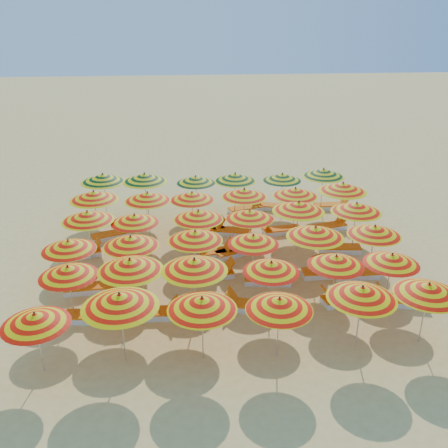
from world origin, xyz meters
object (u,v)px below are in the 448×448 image
at_px(lounger_19, 246,209).
at_px(lounger_20, 268,206).
at_px(umbrella_25, 148,197).
at_px(umbrella_34, 282,177).
at_px(lounger_12, 236,251).
at_px(umbrella_6, 68,271).
at_px(beachgoer_b, 194,253).
at_px(umbrella_17, 374,231).
at_px(lounger_3, 345,299).
at_px(umbrella_2, 202,304).
at_px(lounger_17, 281,230).
at_px(umbrella_9, 271,267).
at_px(umbrella_11, 392,259).
at_px(lounger_6, 212,274).
at_px(lounger_15, 206,230).
at_px(lounger_0, 92,317).
at_px(umbrella_12, 69,245).
at_px(umbrella_14, 195,236).
at_px(umbrella_24, 94,196).
at_px(umbrella_20, 198,215).
at_px(umbrella_3, 279,304).
at_px(lounger_2, 251,306).
at_px(lounger_5, 87,288).
at_px(umbrella_1, 120,301).
at_px(lounger_4, 401,301).
at_px(lounger_11, 214,253).
at_px(lounger_13, 339,248).
at_px(umbrella_10, 336,261).
at_px(umbrella_0, 35,319).
at_px(lounger_21, 332,206).
at_px(umbrella_13, 131,241).
at_px(umbrella_16, 315,232).
at_px(umbrella_15, 253,240).
at_px(lounger_1, 153,313).
at_px(lounger_16, 231,231).
at_px(umbrella_30, 103,178).
at_px(umbrella_22, 299,207).
at_px(lounger_10, 81,254).
at_px(lounger_7, 269,280).
at_px(umbrella_32, 196,180).
at_px(umbrella_8, 194,265).
at_px(umbrella_26, 192,196).
at_px(lounger_18, 329,227).
at_px(umbrella_27, 244,193).

relative_size(lounger_19, lounger_20, 1.00).
xyz_separation_m(umbrella_25, umbrella_34, (6.37, 2.58, -0.15)).
height_order(lounger_12, lounger_19, same).
distance_m(umbrella_6, beachgoer_b, 5.23).
bearing_deg(umbrella_17, lounger_3, -130.09).
relative_size(umbrella_2, lounger_17, 1.30).
distance_m(umbrella_2, umbrella_9, 3.16).
distance_m(umbrella_11, lounger_6, 6.44).
bearing_deg(lounger_15, lounger_0, -137.69).
xyz_separation_m(umbrella_12, umbrella_14, (4.40, 0.22, 0.08)).
bearing_deg(umbrella_24, lounger_15, -0.30).
bearing_deg(umbrella_20, lounger_15, 79.54).
distance_m(umbrella_3, umbrella_34, 11.47).
height_order(lounger_2, lounger_5, same).
bearing_deg(lounger_5, umbrella_1, 108.74).
xyz_separation_m(umbrella_11, lounger_12, (-4.67, 4.14, -1.57)).
distance_m(lounger_4, lounger_11, 7.39).
bearing_deg(lounger_13, umbrella_10, 76.27).
relative_size(umbrella_0, lounger_21, 1.37).
height_order(lounger_17, lounger_21, same).
xyz_separation_m(umbrella_13, umbrella_16, (6.56, -0.07, 0.12)).
height_order(umbrella_15, lounger_13, umbrella_15).
relative_size(umbrella_13, lounger_6, 1.17).
distance_m(umbrella_25, lounger_20, 6.63).
relative_size(umbrella_20, lounger_1, 1.33).
distance_m(lounger_2, lounger_16, 6.10).
bearing_deg(lounger_19, lounger_16, -128.96).
bearing_deg(lounger_19, lounger_20, -6.85).
relative_size(umbrella_14, lounger_5, 1.41).
distance_m(umbrella_1, lounger_5, 4.67).
height_order(umbrella_30, lounger_5, umbrella_30).
bearing_deg(lounger_20, lounger_5, 62.21).
xyz_separation_m(lounger_3, lounger_13, (0.96, 3.82, 0.00)).
bearing_deg(umbrella_3, umbrella_12, 146.58).
height_order(umbrella_22, lounger_20, umbrella_22).
distance_m(umbrella_17, lounger_10, 11.56).
bearing_deg(umbrella_0, lounger_11, 51.52).
bearing_deg(lounger_7, umbrella_32, 115.98).
relative_size(umbrella_3, lounger_17, 1.33).
relative_size(lounger_0, lounger_13, 1.00).
bearing_deg(umbrella_8, umbrella_15, 44.98).
height_order(lounger_1, lounger_17, same).
distance_m(umbrella_26, umbrella_32, 2.47).
bearing_deg(lounger_1, lounger_0, -177.01).
distance_m(umbrella_22, umbrella_25, 6.44).
bearing_deg(lounger_15, umbrella_0, -135.24).
xyz_separation_m(umbrella_34, lounger_5, (-8.37, -7.11, -1.58)).
bearing_deg(umbrella_17, lounger_13, 106.03).
bearing_deg(lounger_18, umbrella_27, 163.96).
bearing_deg(lounger_19, umbrella_12, -153.72).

